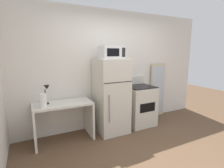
% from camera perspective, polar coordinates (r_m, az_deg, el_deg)
% --- Properties ---
extents(ground_plane, '(12.00, 12.00, 0.00)m').
position_cam_1_polar(ground_plane, '(3.03, 15.72, -23.57)').
color(ground_plane, brown).
extents(wall_back_white, '(5.00, 0.10, 2.60)m').
position_cam_1_polar(wall_back_white, '(3.95, -0.11, 4.95)').
color(wall_back_white, silver).
rests_on(wall_back_white, ground).
extents(desk, '(1.07, 0.55, 0.75)m').
position_cam_1_polar(desk, '(3.43, -15.98, -9.78)').
color(desk, silver).
rests_on(desk, ground).
extents(desk_lamp, '(0.14, 0.12, 0.35)m').
position_cam_1_polar(desk_lamp, '(3.30, -21.06, -2.29)').
color(desk_lamp, black).
rests_on(desk_lamp, desk).
extents(paper_towel_roll, '(0.11, 0.11, 0.24)m').
position_cam_1_polar(paper_towel_roll, '(3.15, -22.01, -5.17)').
color(paper_towel_roll, white).
rests_on(paper_towel_roll, desk).
extents(refrigerator, '(0.63, 0.66, 1.55)m').
position_cam_1_polar(refrigerator, '(3.61, -0.28, -4.02)').
color(refrigerator, beige).
rests_on(refrigerator, ground).
extents(microwave, '(0.46, 0.35, 0.26)m').
position_cam_1_polar(microwave, '(3.47, -0.14, 10.53)').
color(microwave, silver).
rests_on(microwave, refrigerator).
extents(oven_range, '(0.63, 0.61, 1.10)m').
position_cam_1_polar(oven_range, '(4.08, 9.14, -6.95)').
color(oven_range, beige).
rests_on(oven_range, ground).
extents(leaning_mirror, '(0.44, 0.03, 1.40)m').
position_cam_1_polar(leaning_mirror, '(4.68, 14.91, -1.99)').
color(leaning_mirror, '#C6B793').
rests_on(leaning_mirror, ground).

